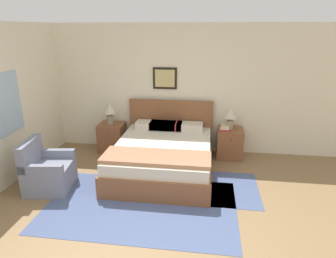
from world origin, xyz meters
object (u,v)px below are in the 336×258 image
at_px(table_lamp_by_door, 231,115).
at_px(table_lamp_near_window, 110,110).
at_px(armchair, 47,172).
at_px(bed, 163,155).
at_px(nightstand_by_door, 230,143).
at_px(nightstand_near_window, 112,137).

bearing_deg(table_lamp_by_door, table_lamp_near_window, 180.00).
height_order(armchair, table_lamp_near_window, table_lamp_near_window).
distance_m(armchair, table_lamp_by_door, 3.47).
relative_size(bed, nightstand_by_door, 3.61).
height_order(nightstand_near_window, table_lamp_by_door, table_lamp_by_door).
bearing_deg(nightstand_near_window, bed, -33.38).
distance_m(nightstand_near_window, table_lamp_near_window, 0.60).
bearing_deg(nightstand_by_door, bed, -146.68).
relative_size(bed, table_lamp_by_door, 4.71).
relative_size(bed, armchair, 2.60).
distance_m(nightstand_by_door, table_lamp_near_window, 2.53).
height_order(nightstand_by_door, table_lamp_by_door, table_lamp_by_door).
bearing_deg(nightstand_by_door, table_lamp_near_window, -179.84).
distance_m(bed, nightstand_by_door, 1.47).
bearing_deg(bed, table_lamp_by_door, 33.50).
xyz_separation_m(bed, armchair, (-1.76, -0.89, -0.02)).
bearing_deg(bed, nightstand_near_window, 146.62).
xyz_separation_m(bed, nightstand_by_door, (1.23, 0.81, -0.01)).
bearing_deg(table_lamp_near_window, armchair, -107.29).
height_order(nightstand_near_window, table_lamp_near_window, table_lamp_near_window).
relative_size(table_lamp_near_window, table_lamp_by_door, 1.00).
height_order(armchair, table_lamp_by_door, table_lamp_by_door).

